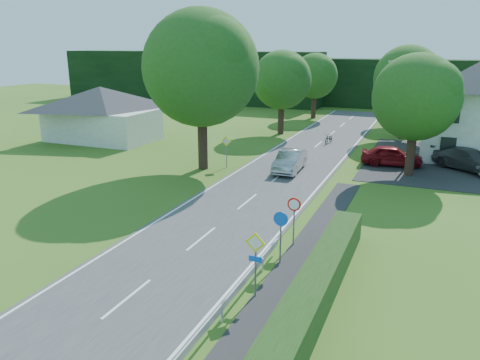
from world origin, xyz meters
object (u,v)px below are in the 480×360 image
at_px(moving_car, 290,161).
at_px(motorcycle, 329,138).
at_px(parked_car_silver_a, 450,144).
at_px(streetlight, 410,109).
at_px(parked_car_red, 392,156).
at_px(parasol, 442,152).
at_px(parked_car_grey, 469,160).

height_order(moving_car, motorcycle, moving_car).
bearing_deg(parked_car_silver_a, streetlight, 147.40).
xyz_separation_m(motorcycle, parked_car_silver_a, (10.47, 0.20, 0.30)).
bearing_deg(parked_car_red, parasol, -63.63).
distance_m(parked_car_grey, parasol, 2.40).
height_order(motorcycle, parasol, parasol).
bearing_deg(parked_car_grey, streetlight, 139.85).
relative_size(moving_car, parasol, 2.40).
distance_m(moving_car, motorcycle, 11.10).
xyz_separation_m(parked_car_red, parasol, (3.61, 2.35, 0.11)).
bearing_deg(parked_car_red, parked_car_silver_a, -38.98).
bearing_deg(parked_car_silver_a, motorcycle, 83.16).
distance_m(moving_car, parked_car_grey, 13.37).
bearing_deg(parked_car_silver_a, parked_car_red, 139.79).
bearing_deg(parked_car_silver_a, parked_car_grey, -176.01).
height_order(motorcycle, parked_car_red, parked_car_red).
xyz_separation_m(streetlight, parked_car_silver_a, (3.21, 7.00, -3.64)).
xyz_separation_m(parked_car_grey, parasol, (-1.83, 1.55, 0.09)).
height_order(parked_car_red, parked_car_grey, parked_car_grey).
height_order(parked_car_red, parked_car_silver_a, parked_car_silver_a).
bearing_deg(parked_car_grey, parked_car_silver_a, 47.31).
relative_size(streetlight, parked_car_grey, 1.47).
relative_size(moving_car, parked_car_red, 1.03).
xyz_separation_m(moving_car, parked_car_grey, (12.21, 5.44, 0.01)).
bearing_deg(parasol, parked_car_red, -146.91).
xyz_separation_m(streetlight, motorcycle, (-7.26, 6.80, -3.94)).
distance_m(streetlight, motorcycle, 10.70).
bearing_deg(parasol, parked_car_silver_a, 82.16).
bearing_deg(motorcycle, parasol, -15.21).
height_order(streetlight, parked_car_silver_a, streetlight).
bearing_deg(parked_car_red, streetlight, -115.91).
distance_m(streetlight, parked_car_silver_a, 8.52).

